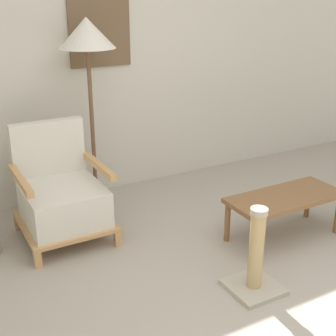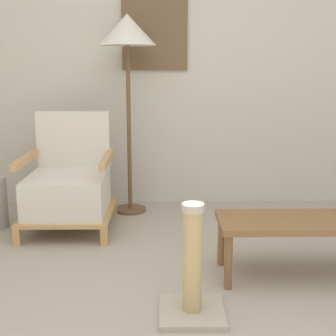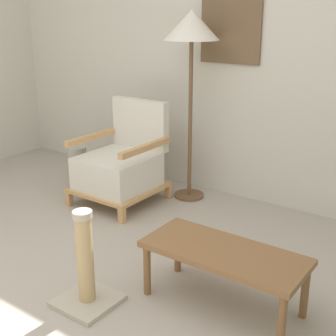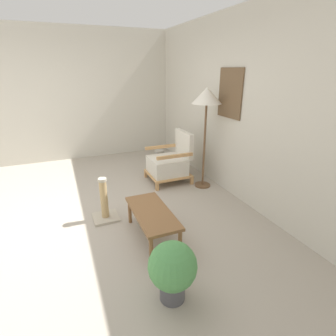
{
  "view_description": "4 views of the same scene",
  "coord_description": "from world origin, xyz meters",
  "px_view_note": "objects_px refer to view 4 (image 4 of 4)",
  "views": [
    {
      "loc": [
        -1.57,
        -1.53,
        1.84
      ],
      "look_at": [
        0.06,
        1.4,
        0.55
      ],
      "focal_mm": 50.0,
      "sensor_mm": 36.0,
      "label": 1
    },
    {
      "loc": [
        0.02,
        -1.7,
        1.24
      ],
      "look_at": [
        0.06,
        1.4,
        0.55
      ],
      "focal_mm": 50.0,
      "sensor_mm": 36.0,
      "label": 2
    },
    {
      "loc": [
        1.91,
        -1.18,
        1.62
      ],
      "look_at": [
        0.06,
        1.4,
        0.55
      ],
      "focal_mm": 50.0,
      "sensor_mm": 36.0,
      "label": 3
    },
    {
      "loc": [
        3.32,
        0.04,
        1.9
      ],
      "look_at": [
        0.06,
        1.4,
        0.55
      ],
      "focal_mm": 28.0,
      "sensor_mm": 36.0,
      "label": 4
    }
  ],
  "objects_px": {
    "coffee_table": "(152,215)",
    "scratching_post": "(105,205)",
    "armchair": "(170,163)",
    "floor_lamp": "(207,100)",
    "vase": "(159,160)",
    "potted_plant": "(173,268)"
  },
  "relations": [
    {
      "from": "vase",
      "to": "coffee_table",
      "type": "bearing_deg",
      "value": -22.9
    },
    {
      "from": "armchair",
      "to": "floor_lamp",
      "type": "xyz_separation_m",
      "value": [
        0.44,
        0.43,
        1.1
      ]
    },
    {
      "from": "armchair",
      "to": "potted_plant",
      "type": "height_order",
      "value": "armchair"
    },
    {
      "from": "vase",
      "to": "potted_plant",
      "type": "relative_size",
      "value": 0.72
    },
    {
      "from": "armchair",
      "to": "vase",
      "type": "distance_m",
      "value": 0.59
    },
    {
      "from": "vase",
      "to": "potted_plant",
      "type": "xyz_separation_m",
      "value": [
        2.98,
        -1.01,
        0.12
      ]
    },
    {
      "from": "coffee_table",
      "to": "floor_lamp",
      "type": "bearing_deg",
      "value": 129.66
    },
    {
      "from": "floor_lamp",
      "to": "coffee_table",
      "type": "relative_size",
      "value": 1.77
    },
    {
      "from": "armchair",
      "to": "scratching_post",
      "type": "relative_size",
      "value": 1.49
    },
    {
      "from": "scratching_post",
      "to": "armchair",
      "type": "bearing_deg",
      "value": 123.45
    },
    {
      "from": "coffee_table",
      "to": "scratching_post",
      "type": "bearing_deg",
      "value": -145.4
    },
    {
      "from": "scratching_post",
      "to": "coffee_table",
      "type": "bearing_deg",
      "value": 34.6
    },
    {
      "from": "armchair",
      "to": "floor_lamp",
      "type": "bearing_deg",
      "value": 44.63
    },
    {
      "from": "armchair",
      "to": "potted_plant",
      "type": "bearing_deg",
      "value": -22.4
    },
    {
      "from": "coffee_table",
      "to": "scratching_post",
      "type": "height_order",
      "value": "scratching_post"
    },
    {
      "from": "coffee_table",
      "to": "potted_plant",
      "type": "distance_m",
      "value": 0.92
    },
    {
      "from": "floor_lamp",
      "to": "potted_plant",
      "type": "xyz_separation_m",
      "value": [
        1.97,
        -1.42,
        -1.12
      ]
    },
    {
      "from": "floor_lamp",
      "to": "scratching_post",
      "type": "height_order",
      "value": "floor_lamp"
    },
    {
      "from": "armchair",
      "to": "potted_plant",
      "type": "relative_size",
      "value": 1.56
    },
    {
      "from": "potted_plant",
      "to": "vase",
      "type": "bearing_deg",
      "value": 161.24
    },
    {
      "from": "coffee_table",
      "to": "potted_plant",
      "type": "relative_size",
      "value": 1.65
    },
    {
      "from": "armchair",
      "to": "vase",
      "type": "height_order",
      "value": "armchair"
    }
  ]
}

